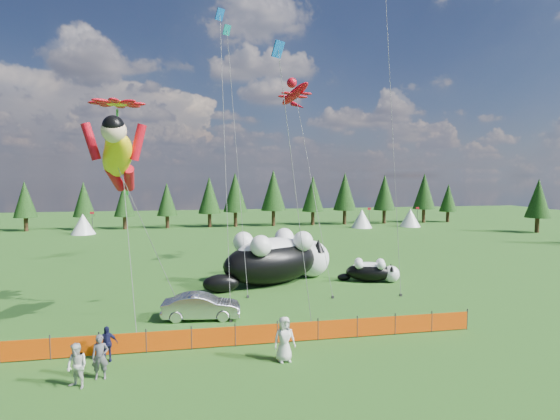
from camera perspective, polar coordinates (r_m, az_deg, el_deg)
name	(u,v)px	position (r m, az deg, el deg)	size (l,w,h in m)	color
ground	(249,324)	(24.36, -4.06, -14.58)	(160.00, 160.00, 0.00)	#0D380A
safety_fence	(256,334)	(21.39, -3.10, -15.91)	(22.06, 0.06, 1.10)	#262626
tree_line	(215,201)	(68.03, -8.49, 1.13)	(90.00, 4.00, 8.00)	black
festival_tents	(291,220)	(64.66, 1.50, -1.31)	(50.00, 3.20, 2.80)	white
cat_large	(277,258)	(32.64, -0.34, -6.30)	(10.07, 6.83, 3.87)	black
cat_small	(372,271)	(33.86, 11.90, -7.80)	(4.51, 2.69, 1.68)	black
car	(201,306)	(25.22, -10.24, -12.28)	(1.49, 4.28, 1.41)	silver
spectator_a	(100,357)	(19.34, -22.43, -17.32)	(0.64, 0.42, 1.75)	#4F4E53
spectator_b	(77,366)	(18.93, -25.01, -17.98)	(0.83, 0.49, 1.71)	silver
spectator_c	(107,344)	(20.94, -21.70, -15.92)	(0.90, 0.46, 1.53)	#141639
spectator_e	(284,339)	(19.49, 0.57, -16.50)	(0.95, 0.62, 1.95)	silver
superhero_kite	(117,157)	(23.48, -20.47, 6.53)	(5.67, 5.56, 11.29)	yellow
gecko_kite	(295,94)	(37.93, 1.94, 14.91)	(4.56, 12.78, 17.59)	red
flower_kite	(117,106)	(26.03, -20.50, 12.55)	(3.42, 7.15, 13.00)	red
diamond_kite_a	(220,27)	(31.73, -7.79, 22.58)	(1.00, 7.58, 20.07)	#0B54B0
diamond_kite_b	(386,4)	(37.12, 13.69, 24.64)	(1.45, 6.44, 23.16)	#0B888C
diamond_kite_c	(279,60)	(22.81, -0.08, 19.02)	(2.15, 1.57, 15.01)	#0B54B0
diamond_kite_d	(228,43)	(34.83, -6.81, 20.79)	(1.37, 6.20, 19.86)	#0B888C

